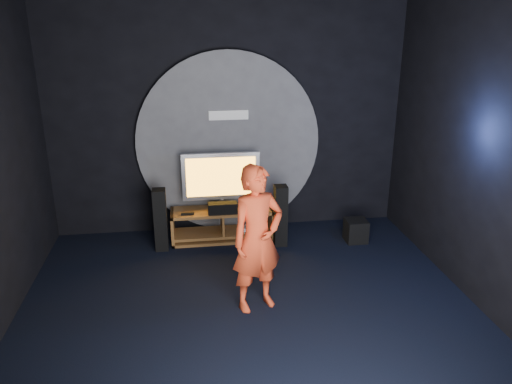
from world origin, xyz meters
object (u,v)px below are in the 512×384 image
tv (221,178)px  tower_speaker_left (160,220)px  media_console (223,226)px  tower_speaker_right (280,216)px  player (257,239)px  subwoofer (356,230)px

tv → tower_speaker_left: bearing=-161.9°
media_console → tower_speaker_right: 0.86m
tower_speaker_right → player: (-0.54, -1.50, 0.38)m
tower_speaker_left → subwoofer: bearing=-2.6°
media_console → subwoofer: (1.85, -0.33, -0.03)m
media_console → tower_speaker_left: size_ratio=1.66×
tv → subwoofer: tv is taller
media_console → tower_speaker_right: (0.77, -0.29, 0.24)m
player → tower_speaker_left: bearing=103.8°
media_console → tv: 0.70m
tower_speaker_left → tv: bearing=18.1°
tower_speaker_right → player: 1.63m
media_console → player: 1.91m
tv → subwoofer: bearing=-12.1°
tower_speaker_right → player: bearing=-109.8°
tower_speaker_right → subwoofer: tower_speaker_right is taller
tv → tower_speaker_left: (-0.85, -0.28, -0.46)m
tv → tower_speaker_left: tv is taller
subwoofer → tv: bearing=167.9°
tower_speaker_right → player: size_ratio=0.53×
media_console → tower_speaker_left: 0.91m
media_console → tower_speaker_right: tower_speaker_right is taller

